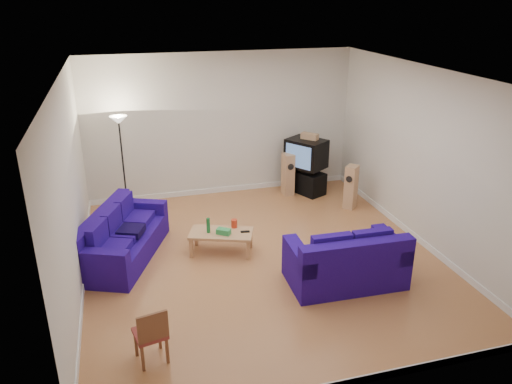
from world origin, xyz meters
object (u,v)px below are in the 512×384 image
object	(u,v)px
tv_stand	(307,182)
sofa_loveseat	(347,265)
sofa_three_seat	(120,241)
coffee_table	(221,235)
television	(306,153)

from	to	relation	value
tv_stand	sofa_loveseat	bearing A→B (deg)	-36.94
sofa_loveseat	sofa_three_seat	bearing A→B (deg)	153.27
sofa_three_seat	sofa_loveseat	size ratio (longest dim) A/B	1.31
sofa_three_seat	coffee_table	distance (m)	1.77
sofa_loveseat	coffee_table	xyz separation A→B (m)	(-1.71, 1.55, 0.01)
sofa_three_seat	television	bearing A→B (deg)	138.38
television	sofa_loveseat	bearing A→B (deg)	-45.67
coffee_table	tv_stand	xyz separation A→B (m)	(2.51, 2.30, -0.09)
sofa_loveseat	television	bearing A→B (deg)	80.30
sofa_three_seat	television	size ratio (longest dim) A/B	2.32
coffee_table	tv_stand	distance (m)	3.41
sofa_three_seat	coffee_table	size ratio (longest dim) A/B	1.95
sofa_loveseat	television	world-z (taller)	television
tv_stand	television	xyz separation A→B (m)	(-0.03, 0.03, 0.69)
sofa_three_seat	tv_stand	world-z (taller)	sofa_three_seat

